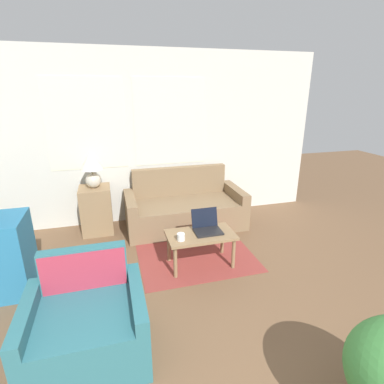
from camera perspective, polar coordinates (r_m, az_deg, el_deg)
The scene contains 9 objects.
wall_back at distance 4.71m, azimuth -10.74°, elevation 9.84°, with size 5.90×0.06×2.60m.
rug at distance 4.23m, azimuth -0.62°, elevation -9.66°, with size 1.44×1.85×0.01m.
couch at distance 4.68m, azimuth -1.49°, elevation -3.25°, with size 1.78×0.84×0.86m.
armchair at distance 2.74m, azimuth -19.27°, elevation -22.70°, with size 0.90×0.76×0.80m.
side_table at distance 4.63m, azimuth -17.72°, elevation -3.25°, with size 0.44×0.44×0.69m.
table_lamp at distance 4.44m, azimuth -18.58°, elevation 4.70°, with size 0.31×0.31×0.52m.
coffee_table at distance 3.60m, azimuth 1.65°, elevation -8.78°, with size 0.80×0.46×0.41m.
laptop at distance 3.62m, azimuth 2.82°, elevation -6.54°, with size 0.32×0.30×0.25m.
cup_navy at distance 3.41m, azimuth -2.12°, elevation -8.55°, with size 0.09×0.09×0.08m.
Camera 1 is at (-0.40, -0.43, 2.04)m, focal length 28.00 mm.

